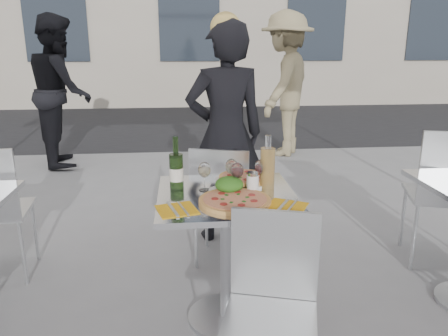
{
  "coord_description": "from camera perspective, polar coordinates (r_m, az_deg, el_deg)",
  "views": [
    {
      "loc": [
        -0.22,
        -2.15,
        1.51
      ],
      "look_at": [
        0.0,
        0.15,
        0.85
      ],
      "focal_mm": 35.0,
      "sensor_mm": 36.0,
      "label": 1
    }
  ],
  "objects": [
    {
      "name": "ground",
      "position": [
        2.64,
        0.33,
        -18.98
      ],
      "size": [
        80.0,
        80.0,
        0.0
      ],
      "primitive_type": "plane",
      "color": "slate"
    },
    {
      "name": "street_asphalt",
      "position": [
        8.78,
        -4.01,
        6.08
      ],
      "size": [
        24.0,
        5.0,
        0.0
      ],
      "primitive_type": "cube",
      "color": "black",
      "rests_on": "ground"
    },
    {
      "name": "main_table",
      "position": [
        2.37,
        0.35,
        -8.25
      ],
      "size": [
        0.72,
        0.72,
        0.75
      ],
      "color": "#B7BABF",
      "rests_on": "ground"
    },
    {
      "name": "chair_far",
      "position": [
        2.97,
        -0.3,
        -3.74
      ],
      "size": [
        0.49,
        0.49,
        0.86
      ],
      "rotation": [
        0.0,
        0.0,
        2.86
      ],
      "color": "silver",
      "rests_on": "ground"
    },
    {
      "name": "chair_near",
      "position": [
        1.92,
        6.26,
        -16.16
      ],
      "size": [
        0.47,
        0.48,
        0.84
      ],
      "rotation": [
        0.0,
        0.0,
        -0.28
      ],
      "color": "silver",
      "rests_on": "ground"
    },
    {
      "name": "side_chair_rfar",
      "position": [
        3.29,
        27.16,
        -2.27
      ],
      "size": [
        0.56,
        0.57,
        0.98
      ],
      "rotation": [
        0.0,
        0.0,
        2.85
      ],
      "color": "silver",
      "rests_on": "ground"
    },
    {
      "name": "woman_diner",
      "position": [
        3.34,
        0.19,
        4.39
      ],
      "size": [
        0.67,
        0.49,
        1.68
      ],
      "primitive_type": "imported",
      "rotation": [
        0.0,
        0.0,
        3.3
      ],
      "color": "black",
      "rests_on": "ground"
    },
    {
      "name": "pedestrian_a",
      "position": [
        5.91,
        -20.53,
        9.38
      ],
      "size": [
        0.9,
        1.05,
        1.86
      ],
      "primitive_type": "imported",
      "rotation": [
        0.0,
        0.0,
        1.81
      ],
      "color": "black",
      "rests_on": "ground"
    },
    {
      "name": "pedestrian_b",
      "position": [
        6.09,
        7.98,
        10.72
      ],
      "size": [
        1.24,
        1.44,
        1.93
      ],
      "primitive_type": "imported",
      "rotation": [
        0.0,
        0.0,
        4.19
      ],
      "color": "#8D7F5B",
      "rests_on": "ground"
    },
    {
      "name": "pizza_near",
      "position": [
        2.17,
        1.44,
        -4.25
      ],
      "size": [
        0.36,
        0.36,
        0.02
      ],
      "color": "tan",
      "rests_on": "main_table"
    },
    {
      "name": "pizza_far",
      "position": [
        2.5,
        2.62,
        -1.38
      ],
      "size": [
        0.33,
        0.33,
        0.03
      ],
      "color": "white",
      "rests_on": "main_table"
    },
    {
      "name": "salad_plate",
      "position": [
        2.31,
        0.7,
        -2.37
      ],
      "size": [
        0.22,
        0.22,
        0.09
      ],
      "color": "white",
      "rests_on": "main_table"
    },
    {
      "name": "wine_bottle",
      "position": [
        2.33,
        -6.24,
        -0.24
      ],
      "size": [
        0.07,
        0.07,
        0.29
      ],
      "color": "#29481B",
      "rests_on": "main_table"
    },
    {
      "name": "carafe",
      "position": [
        2.38,
        5.71,
        0.19
      ],
      "size": [
        0.08,
        0.08,
        0.29
      ],
      "color": "tan",
      "rests_on": "main_table"
    },
    {
      "name": "sugar_shaker",
      "position": [
        2.32,
        3.75,
        -1.84
      ],
      "size": [
        0.06,
        0.06,
        0.11
      ],
      "color": "white",
      "rests_on": "main_table"
    },
    {
      "name": "wineglass_white_a",
      "position": [
        2.32,
        -2.58,
        -0.37
      ],
      "size": [
        0.07,
        0.07,
        0.16
      ],
      "color": "white",
      "rests_on": "main_table"
    },
    {
      "name": "wineglass_white_b",
      "position": [
        2.38,
        0.98,
        0.08
      ],
      "size": [
        0.07,
        0.07,
        0.16
      ],
      "color": "white",
      "rests_on": "main_table"
    },
    {
      "name": "wineglass_red_a",
      "position": [
        2.31,
        1.74,
        -0.46
      ],
      "size": [
        0.07,
        0.07,
        0.16
      ],
      "color": "white",
      "rests_on": "main_table"
    },
    {
      "name": "wineglass_red_b",
      "position": [
        2.38,
        4.85,
        0.01
      ],
      "size": [
        0.07,
        0.07,
        0.16
      ],
      "color": "white",
      "rests_on": "main_table"
    },
    {
      "name": "napkin_left",
      "position": [
        2.09,
        -6.19,
        -5.39
      ],
      "size": [
        0.22,
        0.22,
        0.01
      ],
      "rotation": [
        0.0,
        0.0,
        0.27
      ],
      "color": "gold",
      "rests_on": "main_table"
    },
    {
      "name": "napkin_right",
      "position": [
        2.14,
        8.16,
        -4.95
      ],
      "size": [
        0.25,
        0.25,
        0.01
      ],
      "rotation": [
        0.0,
        0.0,
        -0.52
      ],
      "color": "gold",
      "rests_on": "main_table"
    }
  ]
}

